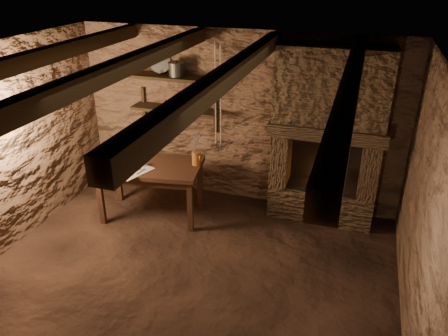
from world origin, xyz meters
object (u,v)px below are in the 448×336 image
(wooden_bowl, at_px, (113,155))
(iron_stockpot, at_px, (177,70))
(work_table, at_px, (152,188))
(stoneware_jug, at_px, (196,152))
(red_pot, at_px, (333,174))

(wooden_bowl, xyz_separation_m, iron_stockpot, (0.70, 0.68, 1.05))
(work_table, bearing_deg, iron_stockpot, 70.08)
(work_table, relative_size, stoneware_jug, 3.43)
(red_pot, bearing_deg, work_table, -165.70)
(iron_stockpot, height_order, red_pot, iron_stockpot)
(stoneware_jug, relative_size, wooden_bowl, 1.16)
(wooden_bowl, bearing_deg, red_pot, 10.98)
(work_table, relative_size, wooden_bowl, 3.97)
(work_table, xyz_separation_m, iron_stockpot, (0.13, 0.71, 1.45))
(iron_stockpot, distance_m, red_pot, 2.46)
(wooden_bowl, distance_m, red_pot, 2.93)
(iron_stockpot, bearing_deg, red_pot, -3.16)
(work_table, height_order, iron_stockpot, iron_stockpot)
(work_table, height_order, wooden_bowl, wooden_bowl)
(stoneware_jug, relative_size, red_pot, 0.77)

